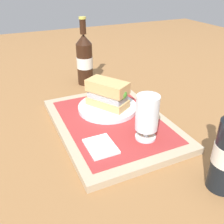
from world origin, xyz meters
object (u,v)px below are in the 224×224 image
plate (108,107)px  beer_glass (147,115)px  sandwich (108,94)px  second_bottle (85,59)px

plate → beer_glass: bearing=8.5°
sandwich → second_bottle: 0.29m
second_bottle → plate: bearing=-5.1°
plate → second_bottle: size_ratio=0.71×
sandwich → beer_glass: bearing=-23.3°
plate → sandwich: (0.00, 0.00, 0.05)m
plate → second_bottle: bearing=174.9°
second_bottle → sandwich: bearing=-4.7°
sandwich → beer_glass: (0.19, 0.03, 0.01)m
sandwich → beer_glass: beer_glass is taller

